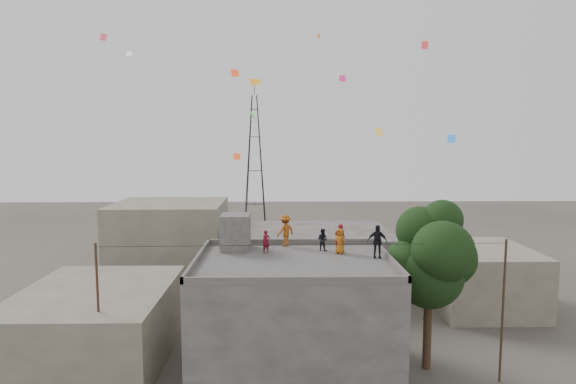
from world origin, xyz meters
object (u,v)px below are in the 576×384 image
person_red_adult (340,238)px  person_dark_adult (377,241)px  tree (432,257)px  transmission_tower (255,163)px  stair_head_box (236,232)px

person_red_adult → person_dark_adult: size_ratio=0.91×
tree → person_red_adult: (-4.77, 1.13, 0.80)m
transmission_tower → person_dark_adult: size_ratio=11.39×
tree → transmission_tower: (-11.37, 39.40, 2.97)m
stair_head_box → transmission_tower: 37.46m
person_red_adult → tree: bearing=161.5°
tree → person_red_adult: size_ratio=5.67×
stair_head_box → person_red_adult: 5.87m
tree → person_dark_adult: bearing=-178.4°
tree → person_red_adult: bearing=166.7°
stair_head_box → transmission_tower: bearing=91.2°
person_red_adult → person_dark_adult: 2.17m
stair_head_box → transmission_tower: size_ratio=0.10×
stair_head_box → person_dark_adult: 7.88m
tree → transmission_tower: size_ratio=0.45×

